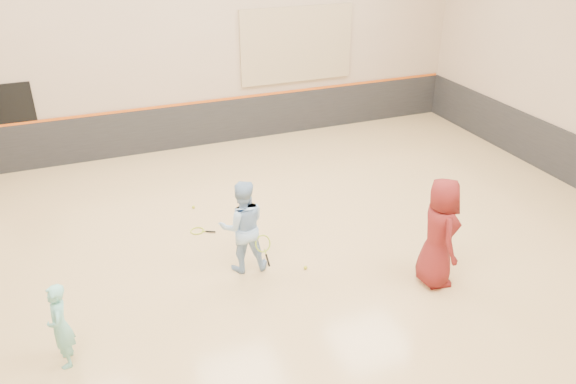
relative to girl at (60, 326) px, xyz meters
name	(u,v)px	position (x,y,z in m)	size (l,w,h in m)	color
room	(279,221)	(3.76, 1.34, 0.15)	(15.04, 12.04, 6.22)	tan
wainscot_back	(200,124)	(3.76, 7.31, -0.06)	(14.90, 0.04, 1.20)	#232326
accent_stripe	(199,102)	(3.76, 7.30, 0.56)	(14.90, 0.03, 0.06)	#D85914
acoustic_panel	(297,45)	(6.56, 7.29, 1.84)	(3.20, 0.08, 2.00)	tan
doorway	(14,129)	(-0.74, 7.32, 0.44)	(1.10, 0.05, 2.20)	black
girl	(60,326)	(0.00, 0.00, 0.00)	(0.48, 0.32, 1.33)	#7DD8D0
instructor	(243,226)	(3.09, 1.32, 0.20)	(0.84, 0.66, 1.74)	#9AC2EE
young_man	(439,233)	(6.04, -0.28, 0.32)	(0.96, 0.63, 1.97)	maroon
held_racket	(263,244)	(3.35, 1.03, -0.04)	(0.34, 0.34, 0.64)	#97BE29
spare_racket	(197,230)	(2.58, 2.87, -0.64)	(0.63, 0.63, 0.05)	#BBDB30
ball_under_racket	(305,268)	(4.10, 0.86, -0.63)	(0.07, 0.07, 0.07)	gold
ball_in_hand	(456,226)	(6.19, -0.49, 0.54)	(0.07, 0.07, 0.07)	#BFD231
ball_beside_spare	(193,207)	(2.73, 3.85, -0.63)	(0.07, 0.07, 0.07)	yellow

